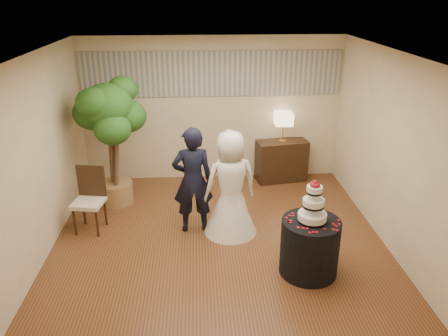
{
  "coord_description": "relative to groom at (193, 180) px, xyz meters",
  "views": [
    {
      "loc": [
        -0.27,
        -5.73,
        3.6
      ],
      "look_at": [
        0.1,
        0.4,
        1.05
      ],
      "focal_mm": 35.0,
      "sensor_mm": 36.0,
      "label": 1
    }
  ],
  "objects": [
    {
      "name": "wall_right",
      "position": [
        2.88,
        -0.4,
        0.54
      ],
      "size": [
        0.06,
        5.0,
        2.8
      ],
      "primitive_type": "cube",
      "color": "beige",
      "rests_on": "ground"
    },
    {
      "name": "bride",
      "position": [
        0.58,
        -0.1,
        -0.02
      ],
      "size": [
        1.0,
        1.0,
        1.67
      ],
      "primitive_type": "imported",
      "rotation": [
        0.0,
        0.0,
        3.36
      ],
      "color": "white",
      "rests_on": "floor"
    },
    {
      "name": "console",
      "position": [
        1.74,
        1.85,
        -0.45
      ],
      "size": [
        1.04,
        0.59,
        0.82
      ],
      "primitive_type": "cube",
      "rotation": [
        0.0,
        0.0,
        0.16
      ],
      "color": "black",
      "rests_on": "floor"
    },
    {
      "name": "floor",
      "position": [
        0.38,
        -0.4,
        -0.86
      ],
      "size": [
        5.0,
        5.0,
        0.0
      ],
      "primitive_type": "cube",
      "color": "brown",
      "rests_on": "ground"
    },
    {
      "name": "ceiling",
      "position": [
        0.38,
        -0.4,
        1.94
      ],
      "size": [
        5.0,
        5.0,
        0.0
      ],
      "primitive_type": "cube",
      "color": "white",
      "rests_on": "wall_back"
    },
    {
      "name": "cake_table",
      "position": [
        1.55,
        -1.23,
        -0.46
      ],
      "size": [
        0.94,
        0.94,
        0.79
      ],
      "primitive_type": "cylinder",
      "rotation": [
        0.0,
        0.0,
        -0.24
      ],
      "color": "black",
      "rests_on": "floor"
    },
    {
      "name": "wall_front",
      "position": [
        0.38,
        -2.9,
        0.54
      ],
      "size": [
        5.0,
        0.06,
        2.8
      ],
      "primitive_type": "cube",
      "color": "beige",
      "rests_on": "ground"
    },
    {
      "name": "wall_back",
      "position": [
        0.38,
        2.1,
        0.54
      ],
      "size": [
        5.0,
        0.06,
        2.8
      ],
      "primitive_type": "cube",
      "color": "beige",
      "rests_on": "ground"
    },
    {
      "name": "mural_border",
      "position": [
        0.38,
        2.08,
        1.24
      ],
      "size": [
        4.9,
        0.02,
        0.85
      ],
      "primitive_type": "cube",
      "color": "#9C998F",
      "rests_on": "wall_back"
    },
    {
      "name": "wall_left",
      "position": [
        -2.12,
        -0.4,
        0.54
      ],
      "size": [
        0.06,
        5.0,
        2.8
      ],
      "primitive_type": "cube",
      "color": "beige",
      "rests_on": "ground"
    },
    {
      "name": "table_lamp",
      "position": [
        1.74,
        1.85,
        0.25
      ],
      "size": [
        0.33,
        0.33,
        0.58
      ],
      "primitive_type": null,
      "color": "beige",
      "rests_on": "console"
    },
    {
      "name": "ficus_tree",
      "position": [
        -1.4,
        1.04,
        0.28
      ],
      "size": [
        1.23,
        1.23,
        2.28
      ],
      "primitive_type": null,
      "rotation": [
        0.0,
        0.0,
        1.42
      ],
      "color": "#27581B",
      "rests_on": "floor"
    },
    {
      "name": "wedding_cake",
      "position": [
        1.55,
        -1.23,
        0.22
      ],
      "size": [
        0.38,
        0.38,
        0.58
      ],
      "primitive_type": null,
      "color": "white",
      "rests_on": "cake_table"
    },
    {
      "name": "groom",
      "position": [
        0.0,
        0.0,
        0.0
      ],
      "size": [
        0.66,
        0.46,
        1.71
      ],
      "primitive_type": "imported",
      "rotation": [
        0.0,
        0.0,
        3.23
      ],
      "color": "black",
      "rests_on": "floor"
    },
    {
      "name": "side_chair",
      "position": [
        -1.64,
        0.08,
        -0.34
      ],
      "size": [
        0.55,
        0.56,
        1.03
      ],
      "primitive_type": null,
      "rotation": [
        0.0,
        0.0,
        -0.17
      ],
      "color": "black",
      "rests_on": "floor"
    }
  ]
}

